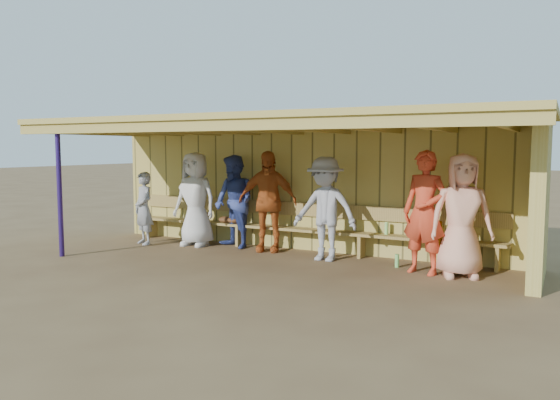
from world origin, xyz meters
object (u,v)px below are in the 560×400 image
object	(u,v)px
player_a	(144,208)
player_g	(425,212)
player_c	(234,202)
player_h	(462,216)
player_e	(325,209)
player_d	(267,201)
player_b	(195,199)
bench	(299,224)

from	to	relation	value
player_a	player_g	bearing A→B (deg)	22.66
player_c	player_g	world-z (taller)	player_g
player_c	player_h	bearing A→B (deg)	16.62
player_a	player_e	size ratio (longest dim) A/B	0.81
player_c	player_d	size ratio (longest dim) A/B	0.96
player_b	player_e	bearing A→B (deg)	-5.40
player_c	bench	xyz separation A→B (m)	(1.26, 0.31, -0.39)
player_b	player_d	distance (m)	1.59
player_a	player_h	size ratio (longest dim) A/B	0.78
player_g	player_h	distance (m)	0.55
player_g	bench	xyz separation A→B (m)	(-2.58, 0.79, -0.45)
player_a	player_h	xyz separation A→B (m)	(6.27, 0.06, 0.21)
player_b	bench	distance (m)	2.19
player_a	player_e	bearing A→B (deg)	25.82
player_a	player_d	xyz separation A→B (m)	(2.62, 0.52, 0.22)
player_e	player_h	xyz separation A→B (m)	(2.33, -0.18, 0.04)
bench	player_d	bearing A→B (deg)	-149.31
player_e	player_c	bearing A→B (deg)	173.10
player_g	player_d	bearing A→B (deg)	-176.03
player_a	player_e	xyz separation A→B (m)	(3.94, 0.24, 0.17)
player_d	player_e	size ratio (longest dim) A/B	1.05
player_a	player_g	xyz separation A→B (m)	(5.72, 0.03, 0.23)
player_h	bench	xyz separation A→B (m)	(-3.13, 0.76, -0.42)
bench	player_e	bearing A→B (deg)	-36.07
player_b	bench	xyz separation A→B (m)	(2.10, 0.46, -0.42)
player_b	player_c	xyz separation A→B (m)	(0.84, 0.15, -0.02)
player_d	player_e	world-z (taller)	player_d
player_a	player_h	bearing A→B (deg)	22.89
bench	player_h	bearing A→B (deg)	-13.71
player_a	player_h	distance (m)	6.27
player_b	bench	size ratio (longest dim) A/B	0.25
player_c	player_d	xyz separation A→B (m)	(0.75, 0.00, 0.04)
player_a	player_h	world-z (taller)	player_h
player_a	player_c	world-z (taller)	player_c
player_b	player_e	xyz separation A→B (m)	(2.90, -0.13, -0.03)
player_a	player_b	bearing A→B (deg)	42.08
player_b	player_a	bearing A→B (deg)	-163.08
player_a	bench	xyz separation A→B (m)	(3.13, 0.83, -0.22)
player_d	player_e	bearing A→B (deg)	-28.25
bench	player_c	bearing A→B (deg)	-166.41
player_a	player_g	size ratio (longest dim) A/B	0.76
player_d	player_g	bearing A→B (deg)	-25.18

